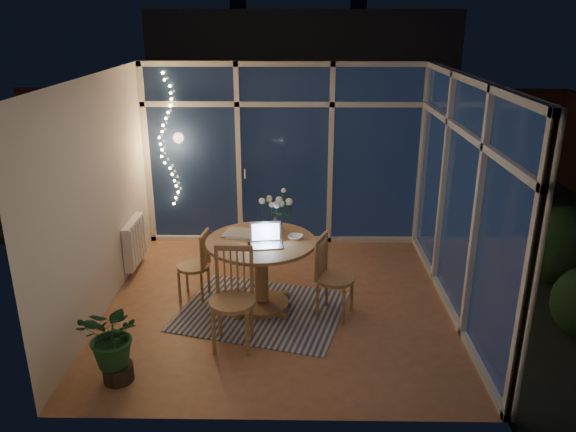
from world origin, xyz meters
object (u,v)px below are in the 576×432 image
(dining_table, at_px, (261,274))
(chair_right, at_px, (335,277))
(chair_front, at_px, (232,300))
(laptop, at_px, (267,235))
(potted_plant, at_px, (115,345))
(chair_left, at_px, (193,265))
(flower_vase, at_px, (275,223))

(dining_table, bearing_deg, chair_right, -11.69)
(chair_front, bearing_deg, laptop, 66.90)
(dining_table, xyz_separation_m, potted_plant, (-1.25, -1.40, -0.04))
(chair_left, relative_size, laptop, 2.51)
(dining_table, xyz_separation_m, laptop, (0.07, -0.16, 0.54))
(dining_table, xyz_separation_m, chair_right, (0.83, -0.17, 0.06))
(laptop, bearing_deg, chair_front, -123.85)
(flower_vase, xyz_separation_m, potted_plant, (-1.40, -1.65, -0.56))
(dining_table, height_order, laptop, laptop)
(dining_table, bearing_deg, chair_front, -106.65)
(chair_right, height_order, laptop, laptop)
(chair_left, bearing_deg, flower_vase, 100.42)
(dining_table, height_order, flower_vase, flower_vase)
(laptop, distance_m, flower_vase, 0.42)
(dining_table, relative_size, laptop, 3.57)
(potted_plant, bearing_deg, dining_table, 48.29)
(chair_right, height_order, potted_plant, chair_right)
(chair_right, xyz_separation_m, chair_front, (-1.07, -0.64, 0.05))
(chair_front, bearing_deg, chair_left, 122.09)
(chair_left, relative_size, flower_vase, 4.10)
(chair_front, bearing_deg, dining_table, 76.16)
(chair_right, distance_m, flower_vase, 0.92)
(chair_right, relative_size, flower_vase, 4.52)
(potted_plant, bearing_deg, chair_right, 30.63)
(laptop, bearing_deg, chair_right, -8.94)
(potted_plant, bearing_deg, chair_left, 75.03)
(flower_vase, bearing_deg, laptop, -100.49)
(chair_left, distance_m, potted_plant, 1.67)
(chair_right, xyz_separation_m, laptop, (-0.75, 0.01, 0.49))
(potted_plant, bearing_deg, laptop, 43.21)
(chair_left, height_order, laptop, laptop)
(chair_left, height_order, chair_right, chair_right)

